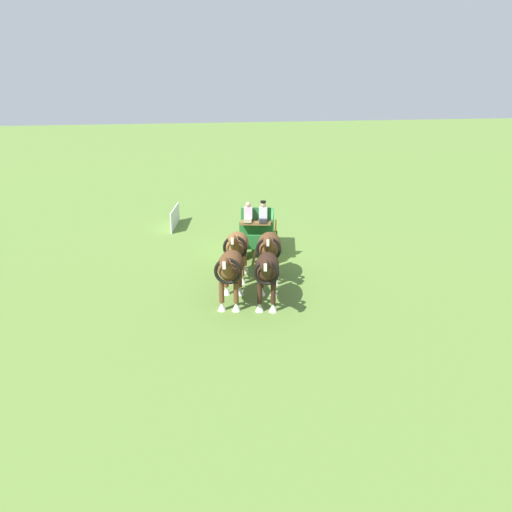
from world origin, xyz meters
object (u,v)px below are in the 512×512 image
object	(u,v)px
draft_horse_rear_near	(269,247)
draft_horse_rear_off	(237,246)
draft_horse_lead_off	(230,268)
show_wagon	(257,227)
draft_horse_lead_near	(267,269)

from	to	relation	value
draft_horse_rear_near	draft_horse_rear_off	distance (m)	1.30
draft_horse_rear_off	draft_horse_lead_off	xyz separation A→B (m)	(2.47, -0.83, -0.01)
show_wagon	draft_horse_lead_off	size ratio (longest dim) A/B	1.88
draft_horse_rear_near	draft_horse_lead_off	xyz separation A→B (m)	(2.06, -2.06, 0.00)
show_wagon	draft_horse_lead_off	xyz separation A→B (m)	(5.71, -2.61, 0.13)
draft_horse_rear_off	draft_horse_lead_off	size ratio (longest dim) A/B	0.93
draft_horse_rear_near	draft_horse_rear_off	xyz separation A→B (m)	(-0.41, -1.23, 0.02)
draft_horse_rear_near	show_wagon	bearing A→B (deg)	171.51
draft_horse_rear_near	draft_horse_lead_off	distance (m)	2.91
draft_horse_rear_near	draft_horse_lead_off	size ratio (longest dim) A/B	0.98
draft_horse_rear_near	draft_horse_rear_off	bearing A→B (deg)	-108.39
show_wagon	draft_horse_lead_near	world-z (taller)	show_wagon
show_wagon	draft_horse_lead_near	xyz separation A→B (m)	(6.14, -1.38, 0.09)
draft_horse_rear_off	draft_horse_lead_off	world-z (taller)	draft_horse_rear_off
show_wagon	draft_horse_rear_off	size ratio (longest dim) A/B	2.01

